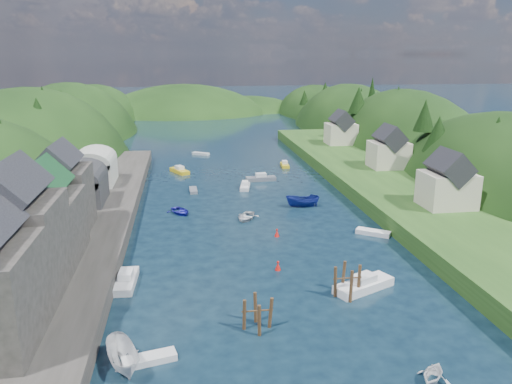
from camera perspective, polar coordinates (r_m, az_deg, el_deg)
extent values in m
plane|color=black|center=(96.15, -1.90, 1.16)|extent=(600.00, 600.00, 0.00)
ellipsoid|color=black|center=(126.92, -23.87, -0.89)|extent=(44.00, 75.56, 52.00)
ellipsoid|color=black|center=(167.41, -20.16, 3.43)|extent=(44.00, 75.56, 48.19)
ellipsoid|color=black|center=(207.80, -17.95, 6.25)|extent=(44.00, 75.56, 39.00)
ellipsoid|color=black|center=(98.09, 26.72, -5.01)|extent=(36.00, 75.56, 44.49)
ellipsoid|color=black|center=(133.89, 16.36, 0.93)|extent=(36.00, 75.56, 48.00)
ellipsoid|color=black|center=(172.77, 10.53, 4.68)|extent=(36.00, 75.56, 44.49)
ellipsoid|color=black|center=(212.16, 6.92, 7.21)|extent=(36.00, 75.56, 36.00)
ellipsoid|color=black|center=(215.26, -8.19, 6.28)|extent=(80.00, 60.00, 44.00)
ellipsoid|color=black|center=(227.23, -1.08, 6.40)|extent=(70.00, 56.00, 36.00)
cone|color=black|center=(108.06, -23.69, 8.33)|extent=(4.73, 4.73, 5.92)
cone|color=black|center=(119.95, -23.11, 9.30)|extent=(4.34, 4.34, 7.62)
cone|color=black|center=(131.53, -21.73, 7.68)|extent=(5.28, 5.28, 5.13)
cone|color=black|center=(141.48, -21.29, 9.63)|extent=(4.77, 4.77, 5.74)
cone|color=black|center=(145.95, -18.74, 8.65)|extent=(4.07, 4.07, 4.98)
cone|color=black|center=(162.92, -18.78, 9.94)|extent=(4.56, 4.56, 9.28)
cone|color=black|center=(173.08, -19.44, 9.50)|extent=(4.75, 4.75, 6.06)
cone|color=black|center=(179.79, -17.75, 9.88)|extent=(4.27, 4.27, 6.30)
cone|color=black|center=(89.85, 25.81, 5.77)|extent=(5.03, 5.03, 6.36)
cone|color=black|center=(96.30, 20.12, 6.26)|extent=(5.29, 5.29, 6.54)
cone|color=black|center=(101.42, 18.74, 8.31)|extent=(4.07, 4.07, 6.09)
cone|color=black|center=(113.90, 18.93, 6.83)|extent=(3.40, 3.40, 6.01)
cone|color=black|center=(131.21, 15.87, 9.62)|extent=(4.94, 4.94, 9.34)
cone|color=black|center=(133.84, 11.63, 10.29)|extent=(5.25, 5.25, 6.71)
cone|color=black|center=(143.80, 13.09, 10.85)|extent=(3.36, 3.36, 9.40)
cone|color=black|center=(157.62, 11.91, 10.32)|extent=(4.57, 4.57, 6.70)
cone|color=black|center=(168.76, 10.36, 10.36)|extent=(3.59, 3.59, 7.08)
cone|color=black|center=(180.16, 7.90, 11.42)|extent=(4.14, 4.14, 5.85)
cone|color=black|center=(188.17, 5.55, 10.70)|extent=(3.83, 3.83, 5.44)
cube|color=#2D2B28|center=(67.98, -19.48, -5.00)|extent=(12.00, 110.00, 2.00)
cube|color=#234719|center=(69.64, -25.17, -4.91)|extent=(12.00, 110.00, 2.50)
cube|color=#2D2B28|center=(51.20, -25.71, -5.81)|extent=(8.00, 9.00, 9.00)
cube|color=black|center=(49.63, -26.44, 0.09)|extent=(5.88, 9.36, 5.88)
cube|color=#2D2B28|center=(59.65, -23.15, -3.63)|extent=(8.00, 9.00, 7.00)
cube|color=#1E592D|center=(58.44, -23.61, 0.51)|extent=(5.88, 9.36, 5.88)
cube|color=#2D2B28|center=(67.85, -21.36, -0.78)|extent=(7.00, 8.00, 8.00)
cube|color=black|center=(66.75, -21.76, 3.21)|extent=(5.15, 8.32, 5.15)
cube|color=#2D2D30|center=(79.68, -19.39, 0.22)|extent=(7.00, 9.00, 4.00)
cylinder|color=#2D2D30|center=(79.21, -19.51, 1.62)|extent=(7.00, 9.00, 7.00)
cube|color=#B2B2A8|center=(91.15, -18.03, 2.19)|extent=(7.00, 9.00, 4.00)
cylinder|color=#B2B2A8|center=(90.74, -18.13, 3.41)|extent=(7.00, 9.00, 7.00)
cube|color=#234719|center=(92.63, 14.37, 0.89)|extent=(16.00, 120.00, 2.40)
cube|color=beige|center=(76.96, 21.00, 0.25)|extent=(7.00, 6.00, 5.00)
cube|color=black|center=(76.21, 21.24, 2.67)|extent=(5.15, 6.24, 5.15)
cube|color=beige|center=(100.56, 14.90, 4.14)|extent=(7.00, 6.00, 5.00)
cube|color=black|center=(99.99, 15.03, 6.02)|extent=(5.15, 6.24, 5.15)
cube|color=beige|center=(125.12, 9.67, 6.58)|extent=(7.00, 6.00, 5.00)
cube|color=black|center=(124.66, 9.74, 8.10)|extent=(5.15, 6.24, 5.15)
cylinder|color=#382314|center=(45.94, 1.65, -13.96)|extent=(0.32, 0.32, 3.54)
cylinder|color=#382314|center=(46.79, -0.06, -13.36)|extent=(0.32, 0.32, 3.54)
cylinder|color=#382314|center=(45.64, -1.35, -14.17)|extent=(0.32, 0.32, 3.54)
cylinder|color=#382314|center=(44.77, 0.39, -14.80)|extent=(0.32, 0.32, 3.54)
cylinder|color=#382314|center=(45.48, 0.16, -13.41)|extent=(2.82, 0.16, 0.16)
cylinder|color=#382314|center=(52.47, 11.66, -10.15)|extent=(0.32, 0.32, 3.88)
cylinder|color=#382314|center=(53.13, 9.94, -9.72)|extent=(0.32, 0.32, 3.88)
cylinder|color=#382314|center=(51.72, 9.04, -10.41)|extent=(0.32, 0.32, 3.88)
cylinder|color=#382314|center=(51.03, 10.80, -10.86)|extent=(0.32, 0.32, 3.88)
cylinder|color=#382314|center=(51.81, 10.39, -9.65)|extent=(2.96, 0.16, 0.16)
cone|color=#B4130E|center=(57.42, 2.52, -8.48)|extent=(0.70, 0.70, 0.90)
sphere|color=#B4130E|center=(57.22, 2.52, -8.02)|extent=(0.30, 0.30, 0.30)
cone|color=#B4130E|center=(67.48, 2.40, -4.74)|extent=(0.70, 0.70, 0.90)
sphere|color=#B4130E|center=(67.31, 2.41, -4.34)|extent=(0.30, 0.30, 0.30)
imported|color=silver|center=(74.53, -1.16, -2.85)|extent=(4.89, 5.57, 0.96)
imported|color=silver|center=(41.96, 19.61, -18.91)|extent=(4.03, 4.05, 1.62)
cube|color=silver|center=(123.05, -6.33, 4.37)|extent=(4.35, 3.45, 0.60)
cube|color=slate|center=(89.94, -7.17, 0.20)|extent=(1.42, 3.94, 0.54)
imported|color=silver|center=(42.14, -14.90, -17.85)|extent=(3.85, 6.04, 2.19)
cube|color=silver|center=(91.39, -1.27, 0.60)|extent=(2.45, 5.00, 0.67)
cube|color=silver|center=(91.21, -1.27, 1.04)|extent=(1.40, 1.86, 0.70)
imported|color=navy|center=(77.98, -8.64, -2.19)|extent=(4.93, 5.53, 0.94)
imported|color=navy|center=(80.44, 5.35, -1.09)|extent=(5.53, 2.12, 2.13)
cube|color=white|center=(54.11, 12.19, -10.43)|extent=(7.13, 4.97, 0.96)
cube|color=silver|center=(53.73, 12.25, -9.59)|extent=(2.84, 2.45, 0.70)
cube|color=slate|center=(97.01, 0.57, 1.52)|extent=(5.82, 2.21, 0.80)
cube|color=silver|center=(96.83, 0.57, 1.97)|extent=(2.08, 1.43, 0.70)
cube|color=gold|center=(109.50, 3.30, 3.07)|extent=(1.84, 4.72, 0.65)
cube|color=silver|center=(109.35, 3.31, 3.43)|extent=(1.18, 1.69, 0.70)
cube|color=gold|center=(104.72, -8.72, 2.38)|extent=(4.23, 5.86, 0.79)
cube|color=silver|center=(104.55, -8.74, 2.80)|extent=(2.06, 2.35, 0.70)
cube|color=silver|center=(42.81, -12.07, -18.16)|extent=(4.45, 2.36, 0.59)
cube|color=silver|center=(55.74, -14.61, -9.85)|extent=(2.27, 6.09, 0.84)
cube|color=silver|center=(55.40, -14.67, -9.09)|extent=(1.49, 2.16, 0.70)
cube|color=white|center=(70.04, 13.25, -4.53)|extent=(4.62, 3.87, 0.64)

